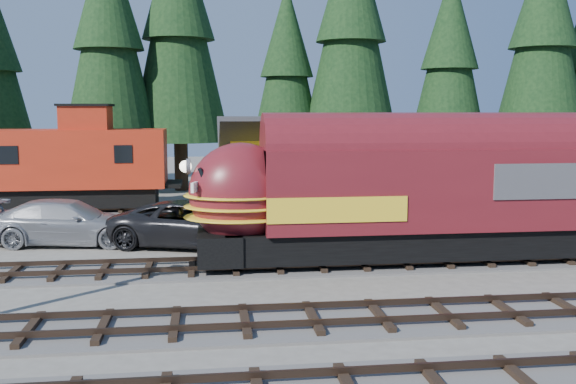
{
  "coord_description": "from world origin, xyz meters",
  "views": [
    {
      "loc": [
        -6.91,
        -18.15,
        5.58
      ],
      "look_at": [
        -4.11,
        4.0,
        2.72
      ],
      "focal_mm": 40.0,
      "sensor_mm": 36.0,
      "label": 1
    }
  ],
  "objects": [
    {
      "name": "ground",
      "position": [
        0.0,
        0.0,
        0.0
      ],
      "size": [
        120.0,
        120.0,
        0.0
      ],
      "primitive_type": "plane",
      "color": "#6B665B",
      "rests_on": "ground"
    },
    {
      "name": "track_spur",
      "position": [
        -10.0,
        18.0,
        0.06
      ],
      "size": [
        32.0,
        3.2,
        0.33
      ],
      "color": "#4C4947",
      "rests_on": "ground"
    },
    {
      "name": "depot",
      "position": [
        -0.0,
        10.5,
        2.96
      ],
      "size": [
        12.8,
        7.0,
        5.3
      ],
      "color": "gold",
      "rests_on": "ground"
    },
    {
      "name": "conifer_backdrop",
      "position": [
        4.05,
        24.8,
        10.08
      ],
      "size": [
        80.01,
        21.76,
        16.98
      ],
      "color": "black",
      "rests_on": "ground"
    },
    {
      "name": "locomotive",
      "position": [
        -0.4,
        4.0,
        2.44
      ],
      "size": [
        15.24,
        3.03,
        4.14
      ],
      "color": "black",
      "rests_on": "ground"
    },
    {
      "name": "caboose",
      "position": [
        -14.4,
        18.0,
        2.7
      ],
      "size": [
        10.53,
        3.05,
        5.47
      ],
      "color": "black",
      "rests_on": "ground"
    },
    {
      "name": "pickup_truck_a",
      "position": [
        -7.49,
        8.08,
        0.94
      ],
      "size": [
        7.39,
        5.04,
        1.88
      ],
      "primitive_type": "imported",
      "rotation": [
        0.0,
        0.0,
        1.26
      ],
      "color": "black",
      "rests_on": "ground"
    },
    {
      "name": "pickup_truck_b",
      "position": [
        -12.72,
        9.15,
        0.93
      ],
      "size": [
        6.68,
        3.29,
        1.87
      ],
      "primitive_type": "imported",
      "rotation": [
        0.0,
        0.0,
        1.46
      ],
      "color": "#96989D",
      "rests_on": "ground"
    }
  ]
}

